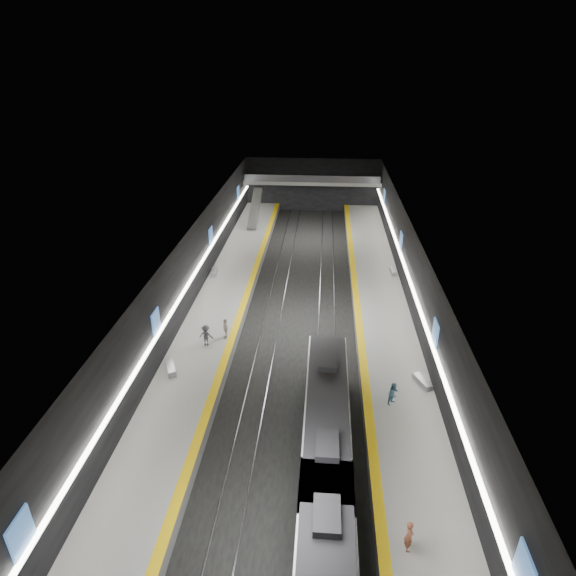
# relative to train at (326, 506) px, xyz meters

# --- Properties ---
(ground) EXTENTS (70.00, 70.00, 0.00)m
(ground) POSITION_rel_train_xyz_m (-2.50, 20.68, -2.20)
(ground) COLOR black
(ground) RESTS_ON ground
(ceiling) EXTENTS (20.00, 70.00, 0.04)m
(ceiling) POSITION_rel_train_xyz_m (-2.50, 20.68, 5.80)
(ceiling) COLOR beige
(ceiling) RESTS_ON wall_left
(wall_left) EXTENTS (0.04, 70.00, 8.00)m
(wall_left) POSITION_rel_train_xyz_m (-12.50, 20.68, 1.80)
(wall_left) COLOR black
(wall_left) RESTS_ON ground
(wall_right) EXTENTS (0.04, 70.00, 8.00)m
(wall_right) POSITION_rel_train_xyz_m (7.50, 20.68, 1.80)
(wall_right) COLOR black
(wall_right) RESTS_ON ground
(wall_back) EXTENTS (20.00, 0.04, 8.00)m
(wall_back) POSITION_rel_train_xyz_m (-2.50, 55.68, 1.80)
(wall_back) COLOR black
(wall_back) RESTS_ON ground
(platform_left) EXTENTS (5.00, 70.00, 1.00)m
(platform_left) POSITION_rel_train_xyz_m (-10.00, 20.68, -1.70)
(platform_left) COLOR slate
(platform_left) RESTS_ON ground
(tile_surface_left) EXTENTS (5.00, 70.00, 0.02)m
(tile_surface_left) POSITION_rel_train_xyz_m (-10.00, 20.68, -1.19)
(tile_surface_left) COLOR #9D9D98
(tile_surface_left) RESTS_ON platform_left
(tactile_strip_left) EXTENTS (0.60, 70.00, 0.02)m
(tactile_strip_left) POSITION_rel_train_xyz_m (-7.80, 20.68, -1.18)
(tactile_strip_left) COLOR yellow
(tactile_strip_left) RESTS_ON platform_left
(platform_right) EXTENTS (5.00, 70.00, 1.00)m
(platform_right) POSITION_rel_train_xyz_m (5.00, 20.68, -1.70)
(platform_right) COLOR slate
(platform_right) RESTS_ON ground
(tile_surface_right) EXTENTS (5.00, 70.00, 0.02)m
(tile_surface_right) POSITION_rel_train_xyz_m (5.00, 20.68, -1.19)
(tile_surface_right) COLOR #9D9D98
(tile_surface_right) RESTS_ON platform_right
(tactile_strip_right) EXTENTS (0.60, 70.00, 0.02)m
(tactile_strip_right) POSITION_rel_train_xyz_m (2.80, 20.68, -1.18)
(tactile_strip_right) COLOR yellow
(tactile_strip_right) RESTS_ON platform_right
(rails) EXTENTS (6.52, 70.00, 0.12)m
(rails) POSITION_rel_train_xyz_m (-2.50, 20.68, -2.14)
(rails) COLOR gray
(rails) RESTS_ON ground
(train) EXTENTS (2.69, 26.69, 3.60)m
(train) POSITION_rel_train_xyz_m (0.00, 0.00, 0.00)
(train) COLOR #0D1D33
(train) RESTS_ON ground
(ad_posters) EXTENTS (19.94, 53.50, 2.20)m
(ad_posters) POSITION_rel_train_xyz_m (-2.50, 21.68, 2.30)
(ad_posters) COLOR #3E70BB
(ad_posters) RESTS_ON wall_left
(cove_light_left) EXTENTS (0.25, 68.60, 0.12)m
(cove_light_left) POSITION_rel_train_xyz_m (-12.30, 20.68, 1.60)
(cove_light_left) COLOR white
(cove_light_left) RESTS_ON wall_left
(cove_light_right) EXTENTS (0.25, 68.60, 0.12)m
(cove_light_right) POSITION_rel_train_xyz_m (7.30, 20.68, 1.60)
(cove_light_right) COLOR white
(cove_light_right) RESTS_ON wall_right
(mezzanine_bridge) EXTENTS (20.00, 3.00, 1.50)m
(mezzanine_bridge) POSITION_rel_train_xyz_m (-2.50, 53.61, 2.84)
(mezzanine_bridge) COLOR gray
(mezzanine_bridge) RESTS_ON wall_left
(escalator) EXTENTS (1.20, 7.50, 3.92)m
(escalator) POSITION_rel_train_xyz_m (-10.00, 46.68, 0.70)
(escalator) COLOR #99999E
(escalator) RESTS_ON platform_left
(bench_left_near) EXTENTS (1.38, 2.12, 0.50)m
(bench_left_near) POSITION_rel_train_xyz_m (-11.52, 12.00, -0.94)
(bench_left_near) COLOR #99999E
(bench_left_near) RESTS_ON platform_left
(bench_left_far) EXTENTS (0.71, 1.95, 0.47)m
(bench_left_far) POSITION_rel_train_xyz_m (-12.00, 29.08, -0.96)
(bench_left_far) COLOR #99999E
(bench_left_far) RESTS_ON platform_left
(bench_right_near) EXTENTS (1.17, 1.87, 0.44)m
(bench_right_near) POSITION_rel_train_xyz_m (6.79, 11.73, -0.97)
(bench_right_near) COLOR #99999E
(bench_right_near) RESTS_ON platform_right
(bench_right_far) EXTENTS (0.57, 1.76, 0.43)m
(bench_right_far) POSITION_rel_train_xyz_m (7.00, 30.83, -0.98)
(bench_right_far) COLOR #99999E
(bench_right_far) RESTS_ON platform_right
(passenger_right_a) EXTENTS (0.44, 0.66, 1.78)m
(passenger_right_a) POSITION_rel_train_xyz_m (3.92, -1.09, -0.31)
(passenger_right_a) COLOR #A9593F
(passenger_right_a) RESTS_ON platform_right
(passenger_right_b) EXTENTS (1.00, 1.00, 1.63)m
(passenger_right_b) POSITION_rel_train_xyz_m (4.46, 9.49, -0.38)
(passenger_right_b) COLOR teal
(passenger_right_b) RESTS_ON platform_right
(passenger_left_a) EXTENTS (0.71, 1.12, 1.78)m
(passenger_left_a) POSITION_rel_train_xyz_m (-8.29, 16.76, -0.31)
(passenger_left_a) COLOR silver
(passenger_left_a) RESTS_ON platform_left
(passenger_left_b) EXTENTS (1.21, 0.77, 1.78)m
(passenger_left_b) POSITION_rel_train_xyz_m (-9.63, 15.59, -0.31)
(passenger_left_b) COLOR #45444C
(passenger_left_b) RESTS_ON platform_left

